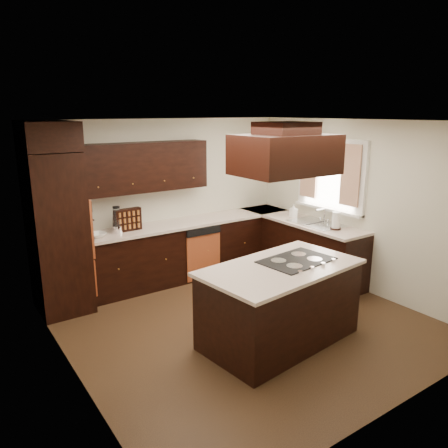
{
  "coord_description": "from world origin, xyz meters",
  "views": [
    {
      "loc": [
        -3.09,
        -4.03,
        2.61
      ],
      "look_at": [
        0.1,
        0.6,
        1.15
      ],
      "focal_mm": 35.0,
      "sensor_mm": 36.0,
      "label": 1
    }
  ],
  "objects_px": {
    "oven_column": "(58,234)",
    "island": "(280,305)",
    "spice_rack": "(128,220)",
    "range_hood": "(285,155)"
  },
  "relations": [
    {
      "from": "oven_column",
      "to": "island",
      "type": "xyz_separation_m",
      "value": [
        1.84,
        -2.29,
        -0.62
      ]
    },
    {
      "from": "spice_rack",
      "to": "island",
      "type": "bearing_deg",
      "value": -74.79
    },
    {
      "from": "range_hood",
      "to": "spice_rack",
      "type": "height_order",
      "value": "range_hood"
    },
    {
      "from": "island",
      "to": "spice_rack",
      "type": "relative_size",
      "value": 4.51
    },
    {
      "from": "oven_column",
      "to": "island",
      "type": "bearing_deg",
      "value": -51.14
    },
    {
      "from": "spice_rack",
      "to": "range_hood",
      "type": "bearing_deg",
      "value": -73.84
    },
    {
      "from": "range_hood",
      "to": "oven_column",
      "type": "bearing_deg",
      "value": 129.74
    },
    {
      "from": "oven_column",
      "to": "spice_rack",
      "type": "xyz_separation_m",
      "value": [
        1.01,
        0.09,
        0.02
      ]
    },
    {
      "from": "oven_column",
      "to": "spice_rack",
      "type": "distance_m",
      "value": 1.02
    },
    {
      "from": "oven_column",
      "to": "island",
      "type": "relative_size",
      "value": 1.19
    }
  ]
}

